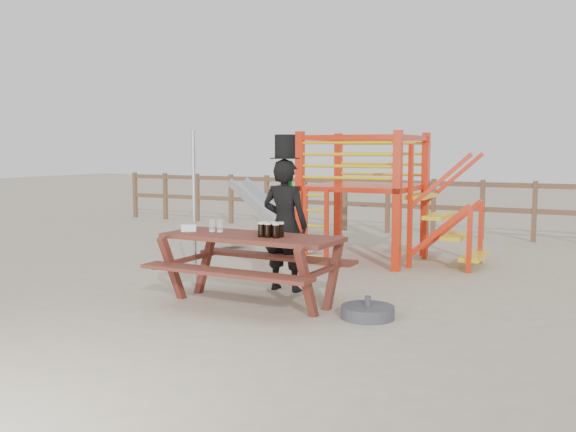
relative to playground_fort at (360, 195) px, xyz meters
The scene contains 10 objects.
ground 3.74m from the playground_fort, 91.99° to the right, with size 60.00×60.00×0.00m, color #B6A68D.
back_fence 3.44m from the playground_fort, 92.08° to the left, with size 15.09×0.09×1.20m.
playground_fort is the anchor object (origin of this frame).
picnic_table 3.56m from the playground_fort, 90.63° to the right, with size 2.15×1.51×0.82m.
man_with_hat 2.69m from the playground_fort, 90.37° to the right, with size 0.62×0.41×2.01m.
metal_pole 3.45m from the playground_fort, 106.79° to the right, with size 0.05×0.05×2.06m, color #B2B2B7.
parasol_base 3.91m from the playground_fort, 68.14° to the right, with size 0.58×0.58×0.25m.
paper_bag 3.66m from the playground_fort, 104.36° to the right, with size 0.18×0.14×0.08m, color white.
stout_pints 3.57m from the playground_fort, 86.15° to the right, with size 0.29×0.19×0.17m.
empty_glasses 3.50m from the playground_fort, 99.40° to the right, with size 0.18×0.10×0.15m.
Camera 1 is at (3.82, -6.37, 1.83)m, focal length 40.00 mm.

